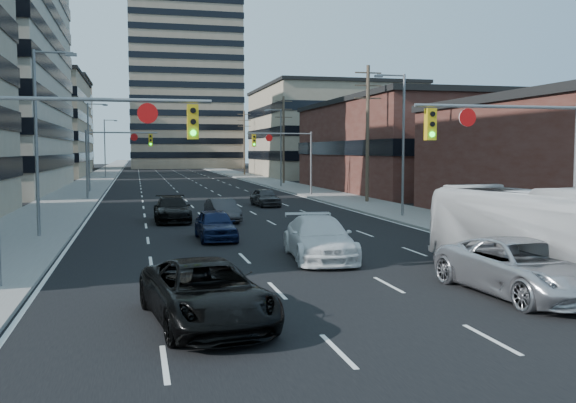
% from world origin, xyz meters
% --- Properties ---
extents(ground, '(400.00, 400.00, 0.00)m').
position_xyz_m(ground, '(0.00, 0.00, 0.00)').
color(ground, black).
rests_on(ground, ground).
extents(road_surface, '(18.00, 300.00, 0.02)m').
position_xyz_m(road_surface, '(0.00, 130.00, 0.01)').
color(road_surface, black).
rests_on(road_surface, ground).
extents(sidewalk_left, '(5.00, 300.00, 0.15)m').
position_xyz_m(sidewalk_left, '(-11.50, 130.00, 0.07)').
color(sidewalk_left, slate).
rests_on(sidewalk_left, ground).
extents(sidewalk_right, '(5.00, 300.00, 0.15)m').
position_xyz_m(sidewalk_right, '(11.50, 130.00, 0.07)').
color(sidewalk_right, slate).
rests_on(sidewalk_right, ground).
extents(office_left_far, '(20.00, 30.00, 16.00)m').
position_xyz_m(office_left_far, '(-24.00, 100.00, 8.00)').
color(office_left_far, gray).
rests_on(office_left_far, ground).
extents(storefront_right_mid, '(20.00, 30.00, 9.00)m').
position_xyz_m(storefront_right_mid, '(24.00, 50.00, 4.50)').
color(storefront_right_mid, '#472119').
rests_on(storefront_right_mid, ground).
extents(office_right_far, '(22.00, 28.00, 14.00)m').
position_xyz_m(office_right_far, '(25.00, 88.00, 7.00)').
color(office_right_far, gray).
rests_on(office_right_far, ground).
extents(apartment_tower, '(26.00, 26.00, 58.00)m').
position_xyz_m(apartment_tower, '(6.00, 150.00, 29.00)').
color(apartment_tower, gray).
rests_on(apartment_tower, ground).
extents(bg_block_left, '(24.00, 24.00, 20.00)m').
position_xyz_m(bg_block_left, '(-28.00, 140.00, 10.00)').
color(bg_block_left, '#ADA089').
rests_on(bg_block_left, ground).
extents(bg_block_right, '(22.00, 22.00, 12.00)m').
position_xyz_m(bg_block_right, '(32.00, 130.00, 6.00)').
color(bg_block_right, gray).
rests_on(bg_block_right, ground).
extents(signal_near_left, '(6.59, 0.33, 6.00)m').
position_xyz_m(signal_near_left, '(-7.45, 8.00, 4.33)').
color(signal_near_left, slate).
rests_on(signal_near_left, ground).
extents(signal_near_right, '(6.59, 0.33, 6.00)m').
position_xyz_m(signal_near_right, '(7.45, 8.00, 4.33)').
color(signal_near_right, slate).
rests_on(signal_near_right, ground).
extents(signal_far_left, '(6.09, 0.33, 6.00)m').
position_xyz_m(signal_far_left, '(-7.68, 45.00, 4.30)').
color(signal_far_left, slate).
rests_on(signal_far_left, ground).
extents(signal_far_right, '(6.09, 0.33, 6.00)m').
position_xyz_m(signal_far_right, '(7.68, 45.00, 4.30)').
color(signal_far_right, slate).
rests_on(signal_far_right, ground).
extents(utility_pole_block, '(2.20, 0.28, 11.00)m').
position_xyz_m(utility_pole_block, '(12.20, 36.00, 5.78)').
color(utility_pole_block, '#4C3D2D').
rests_on(utility_pole_block, ground).
extents(utility_pole_midblock, '(2.20, 0.28, 11.00)m').
position_xyz_m(utility_pole_midblock, '(12.20, 66.00, 5.78)').
color(utility_pole_midblock, '#4C3D2D').
rests_on(utility_pole_midblock, ground).
extents(utility_pole_distant, '(2.20, 0.28, 11.00)m').
position_xyz_m(utility_pole_distant, '(12.20, 96.00, 5.78)').
color(utility_pole_distant, '#4C3D2D').
rests_on(utility_pole_distant, ground).
extents(streetlight_left_near, '(2.03, 0.22, 9.00)m').
position_xyz_m(streetlight_left_near, '(-10.34, 20.00, 5.05)').
color(streetlight_left_near, slate).
rests_on(streetlight_left_near, ground).
extents(streetlight_left_mid, '(2.03, 0.22, 9.00)m').
position_xyz_m(streetlight_left_mid, '(-10.34, 55.00, 5.05)').
color(streetlight_left_mid, slate).
rests_on(streetlight_left_mid, ground).
extents(streetlight_left_far, '(2.03, 0.22, 9.00)m').
position_xyz_m(streetlight_left_far, '(-10.34, 90.00, 5.05)').
color(streetlight_left_far, slate).
rests_on(streetlight_left_far, ground).
extents(streetlight_right_near, '(2.03, 0.22, 9.00)m').
position_xyz_m(streetlight_right_near, '(10.34, 25.00, 5.05)').
color(streetlight_right_near, slate).
rests_on(streetlight_right_near, ground).
extents(streetlight_right_far, '(2.03, 0.22, 9.00)m').
position_xyz_m(streetlight_right_far, '(10.34, 60.00, 5.05)').
color(streetlight_right_far, slate).
rests_on(streetlight_right_far, ground).
extents(black_pickup, '(3.29, 5.83, 1.54)m').
position_xyz_m(black_pickup, '(-4.27, 2.82, 0.77)').
color(black_pickup, black).
rests_on(black_pickup, ground).
extents(white_van, '(2.84, 5.88, 1.65)m').
position_xyz_m(white_van, '(1.03, 11.21, 0.82)').
color(white_van, silver).
rests_on(white_van, ground).
extents(silver_suv, '(3.22, 6.17, 1.66)m').
position_xyz_m(silver_suv, '(5.04, 3.75, 0.83)').
color(silver_suv, '#B4B4B9').
rests_on(silver_suv, ground).
extents(transit_bus, '(4.09, 11.35, 3.09)m').
position_xyz_m(transit_bus, '(6.98, 4.41, 1.55)').
color(transit_bus, silver).
rests_on(transit_bus, ground).
extents(sedan_blue, '(1.78, 4.32, 1.47)m').
position_xyz_m(sedan_blue, '(-2.27, 17.49, 0.73)').
color(sedan_blue, '#0D1637').
rests_on(sedan_blue, ground).
extents(sedan_grey_center, '(1.83, 4.26, 1.37)m').
position_xyz_m(sedan_grey_center, '(-0.91, 25.28, 0.68)').
color(sedan_grey_center, '#313134').
rests_on(sedan_grey_center, ground).
extents(sedan_black_far, '(2.13, 5.18, 1.50)m').
position_xyz_m(sedan_black_far, '(-3.84, 25.88, 0.75)').
color(sedan_black_far, black).
rests_on(sedan_black_far, ground).
extents(sedan_grey_right, '(1.98, 4.22, 1.40)m').
position_xyz_m(sedan_grey_right, '(3.66, 35.10, 0.70)').
color(sedan_grey_right, '#303032').
rests_on(sedan_grey_right, ground).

